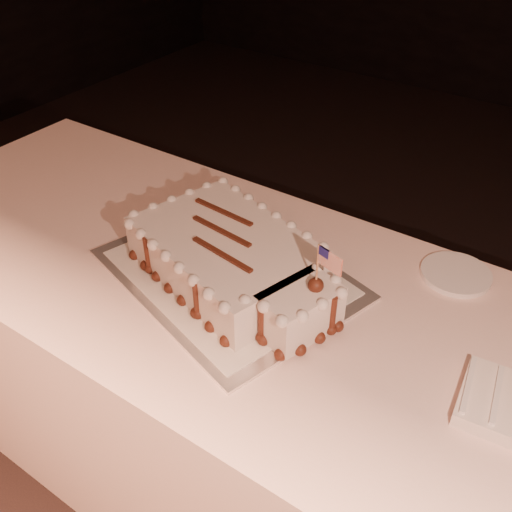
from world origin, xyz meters
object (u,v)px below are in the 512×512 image
Objects in this scene: cake_board at (228,274)px; sheet_cake at (236,261)px; banquet_table at (284,410)px; side_plate at (456,274)px.

cake_board is 1.01× the size of sheet_cake.
banquet_table is 0.46m from sheet_cake.
cake_board is 0.54m from side_plate.
cake_board is (-0.17, 0.00, 0.38)m from banquet_table.
cake_board reaches higher than banquet_table.
banquet_table is 14.61× the size of side_plate.
sheet_cake is at bearing -178.44° from banquet_table.
side_plate is (0.28, 0.31, 0.38)m from banquet_table.
sheet_cake is at bearing -143.51° from side_plate.
cake_board is at bearing 178.45° from banquet_table.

